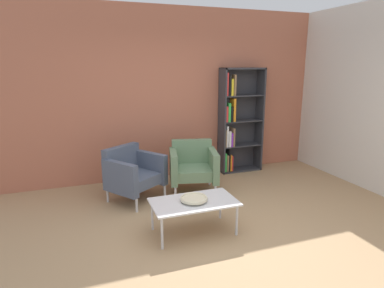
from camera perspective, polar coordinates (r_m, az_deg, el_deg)
name	(u,v)px	position (r m, az deg, el deg)	size (l,w,h in m)	color
ground_plane	(226,240)	(3.94, 5.96, -16.26)	(8.32, 8.32, 0.00)	tan
brick_back_panel	(167,94)	(5.74, -4.45, 8.59)	(6.40, 0.12, 2.90)	#B2664C
plaster_right_partition	(384,99)	(5.72, 30.45, 6.74)	(0.12, 5.20, 2.90)	silver
bookshelf_tall	(236,121)	(6.07, 7.69, 3.92)	(0.80, 0.30, 1.90)	#333338
coffee_table_low	(194,204)	(3.91, 0.34, -10.34)	(1.00, 0.56, 0.40)	silver
decorative_bowl	(194,198)	(3.88, 0.34, -9.44)	(0.32, 0.32, 0.05)	beige
armchair_by_bookshelf	(193,165)	(5.15, 0.18, -3.73)	(0.85, 0.80, 0.78)	slate
armchair_corner_red	(133,172)	(4.90, -10.29, -4.89)	(0.95, 0.93, 0.78)	#4C566B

